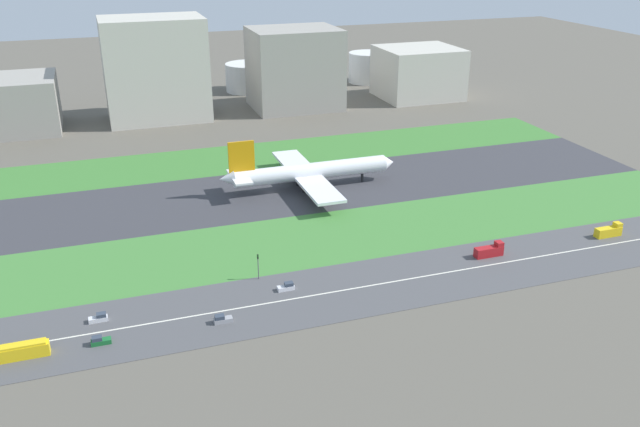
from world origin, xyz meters
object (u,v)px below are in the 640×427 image
object	(u,v)px
truck_0	(609,231)
hangar_building	(155,69)
car_1	(99,318)
truck_1	(490,251)
office_tower	(295,69)
fuel_tank_centre	(314,72)
fuel_tank_east	(368,67)
car_2	(222,319)
terminal_building	(13,104)
airliner	(307,172)
car_3	(100,341)
fuel_tank_west	(248,77)
cargo_warehouse	(418,73)
bus_0	(21,351)
car_4	(287,287)
traffic_light	(258,265)

from	to	relation	value
truck_0	hangar_building	distance (m)	215.45
car_1	truck_1	bearing A→B (deg)	-0.00
office_tower	fuel_tank_centre	size ratio (longest dim) A/B	2.09
fuel_tank_centre	fuel_tank_east	world-z (taller)	fuel_tank_east
car_1	car_2	xyz separation A→B (m)	(27.59, -10.00, 0.00)
terminal_building	hangar_building	xyz separation A→B (m)	(64.58, 0.00, 11.89)
fuel_tank_east	airliner	bearing A→B (deg)	-119.33
car_3	truck_0	bearing A→B (deg)	-176.13
fuel_tank_centre	fuel_tank_east	distance (m)	33.94
airliner	car_2	size ratio (longest dim) A/B	14.77
truck_1	fuel_tank_centre	bearing A→B (deg)	84.28
truck_1	terminal_building	size ratio (longest dim) A/B	0.22
terminal_building	office_tower	distance (m)	133.96
truck_1	car_1	distance (m)	106.34
truck_1	truck_0	distance (m)	41.43
fuel_tank_west	airliner	bearing A→B (deg)	-95.80
cargo_warehouse	fuel_tank_west	xyz separation A→B (m)	(-83.97, 45.00, -5.65)
terminal_building	fuel_tank_west	size ratio (longest dim) A/B	1.52
airliner	office_tower	distance (m)	118.72
car_3	hangar_building	size ratio (longest dim) A/B	0.09
bus_0	fuel_tank_west	size ratio (longest dim) A/B	0.45
car_4	terminal_building	size ratio (longest dim) A/B	0.11
car_1	cargo_warehouse	xyz separation A→B (m)	(173.78, 182.00, 12.48)
bus_0	car_2	distance (m)	44.01
car_1	fuel_tank_east	xyz separation A→B (m)	(163.00, 227.00, 7.86)
car_3	car_2	world-z (taller)	same
cargo_warehouse	fuel_tank_east	size ratio (longest dim) A/B	1.81
traffic_light	fuel_tank_east	bearing A→B (deg)	60.86
traffic_light	hangar_building	world-z (taller)	hangar_building
car_4	office_tower	bearing A→B (deg)	72.48
car_4	truck_1	bearing A→B (deg)	-0.00
terminal_building	fuel_tank_west	bearing A→B (deg)	20.60
office_tower	fuel_tank_east	size ratio (longest dim) A/B	1.91
car_1	fuel_tank_centre	distance (m)	261.23
hangar_building	fuel_tank_centre	xyz separation A→B (m)	(94.41, 45.00, -15.70)
bus_0	hangar_building	bearing A→B (deg)	-104.89
car_3	cargo_warehouse	world-z (taller)	cargo_warehouse
truck_1	car_2	world-z (taller)	truck_1
hangar_building	office_tower	world-z (taller)	hangar_building
truck_1	car_4	world-z (taller)	truck_1
truck_1	car_1	size ratio (longest dim) A/B	1.91
airliner	fuel_tank_west	bearing A→B (deg)	84.20
airliner	cargo_warehouse	size ratio (longest dim) A/B	1.58
car_2	fuel_tank_centre	bearing A→B (deg)	-113.18
truck_1	fuel_tank_east	size ratio (longest dim) A/B	0.37
car_4	cargo_warehouse	distance (m)	222.53
truck_0	fuel_tank_centre	world-z (taller)	fuel_tank_centre
car_4	bus_0	size ratio (longest dim) A/B	0.38
office_tower	fuel_tank_east	bearing A→B (deg)	37.24
truck_1	car_3	size ratio (longest dim) A/B	1.91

